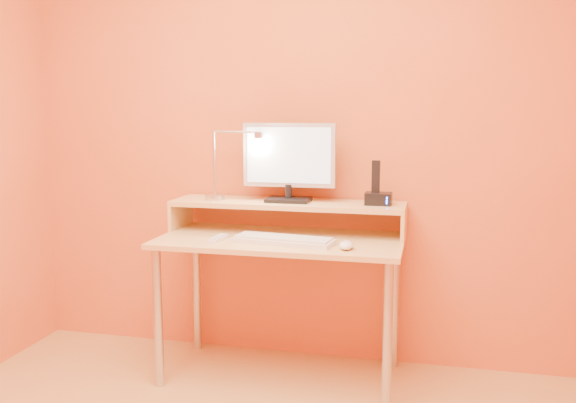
% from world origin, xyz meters
% --- Properties ---
extents(wall_back, '(3.00, 0.04, 2.50)m').
position_xyz_m(wall_back, '(0.00, 1.50, 1.25)').
color(wall_back, '#D15F21').
rests_on(wall_back, floor).
extents(desk_leg_fl, '(0.04, 0.04, 0.69)m').
position_xyz_m(desk_leg_fl, '(-0.55, 0.93, 0.35)').
color(desk_leg_fl, '#BCBDC1').
rests_on(desk_leg_fl, floor).
extents(desk_leg_fr, '(0.04, 0.04, 0.69)m').
position_xyz_m(desk_leg_fr, '(0.55, 0.93, 0.35)').
color(desk_leg_fr, '#BCBDC1').
rests_on(desk_leg_fr, floor).
extents(desk_leg_bl, '(0.04, 0.04, 0.69)m').
position_xyz_m(desk_leg_bl, '(-0.55, 1.43, 0.35)').
color(desk_leg_bl, '#BCBDC1').
rests_on(desk_leg_bl, floor).
extents(desk_leg_br, '(0.04, 0.04, 0.69)m').
position_xyz_m(desk_leg_br, '(0.55, 1.43, 0.35)').
color(desk_leg_br, '#BCBDC1').
rests_on(desk_leg_br, floor).
extents(desk_lower, '(1.20, 0.60, 0.02)m').
position_xyz_m(desk_lower, '(0.00, 1.18, 0.71)').
color(desk_lower, '#E1B07B').
rests_on(desk_lower, floor).
extents(shelf_riser_left, '(0.02, 0.30, 0.14)m').
position_xyz_m(shelf_riser_left, '(-0.59, 1.33, 0.79)').
color(shelf_riser_left, '#E1B07B').
rests_on(shelf_riser_left, desk_lower).
extents(shelf_riser_right, '(0.02, 0.30, 0.14)m').
position_xyz_m(shelf_riser_right, '(0.59, 1.33, 0.79)').
color(shelf_riser_right, '#E1B07B').
rests_on(shelf_riser_right, desk_lower).
extents(desk_shelf, '(1.20, 0.30, 0.02)m').
position_xyz_m(desk_shelf, '(0.00, 1.33, 0.87)').
color(desk_shelf, '#E1B07B').
rests_on(desk_shelf, desk_lower).
extents(monitor_foot, '(0.22, 0.16, 0.02)m').
position_xyz_m(monitor_foot, '(0.01, 1.33, 0.89)').
color(monitor_foot, black).
rests_on(monitor_foot, desk_shelf).
extents(monitor_neck, '(0.04, 0.04, 0.07)m').
position_xyz_m(monitor_neck, '(0.01, 1.33, 0.93)').
color(monitor_neck, black).
rests_on(monitor_neck, monitor_foot).
extents(monitor_panel, '(0.48, 0.04, 0.32)m').
position_xyz_m(monitor_panel, '(0.01, 1.34, 1.12)').
color(monitor_panel, '#B8B8C1').
rests_on(monitor_panel, monitor_neck).
extents(monitor_back, '(0.43, 0.02, 0.28)m').
position_xyz_m(monitor_back, '(0.01, 1.36, 1.12)').
color(monitor_back, black).
rests_on(monitor_back, monitor_panel).
extents(monitor_screen, '(0.43, 0.01, 0.28)m').
position_xyz_m(monitor_screen, '(0.01, 1.32, 1.12)').
color(monitor_screen, silver).
rests_on(monitor_screen, monitor_panel).
extents(lamp_base, '(0.10, 0.10, 0.02)m').
position_xyz_m(lamp_base, '(-0.38, 1.30, 0.89)').
color(lamp_base, '#BCBDC1').
rests_on(lamp_base, desk_shelf).
extents(lamp_post, '(0.01, 0.01, 0.33)m').
position_xyz_m(lamp_post, '(-0.38, 1.30, 1.07)').
color(lamp_post, '#BCBDC1').
rests_on(lamp_post, lamp_base).
extents(lamp_arm, '(0.24, 0.01, 0.01)m').
position_xyz_m(lamp_arm, '(-0.26, 1.30, 1.24)').
color(lamp_arm, '#BCBDC1').
rests_on(lamp_arm, lamp_post).
extents(lamp_head, '(0.04, 0.04, 0.03)m').
position_xyz_m(lamp_head, '(-0.14, 1.30, 1.22)').
color(lamp_head, '#BCBDC1').
rests_on(lamp_head, lamp_arm).
extents(lamp_bulb, '(0.03, 0.03, 0.00)m').
position_xyz_m(lamp_bulb, '(-0.14, 1.30, 1.20)').
color(lamp_bulb, '#FFEAC6').
rests_on(lamp_bulb, lamp_head).
extents(phone_dock, '(0.13, 0.10, 0.06)m').
position_xyz_m(phone_dock, '(0.46, 1.33, 0.91)').
color(phone_dock, black).
rests_on(phone_dock, desk_shelf).
extents(phone_handset, '(0.04, 0.03, 0.16)m').
position_xyz_m(phone_handset, '(0.45, 1.33, 1.02)').
color(phone_handset, black).
rests_on(phone_handset, phone_dock).
extents(phone_led, '(0.01, 0.00, 0.04)m').
position_xyz_m(phone_led, '(0.51, 1.28, 0.91)').
color(phone_led, '#134CFF').
rests_on(phone_led, phone_dock).
extents(keyboard, '(0.50, 0.21, 0.02)m').
position_xyz_m(keyboard, '(0.04, 1.07, 0.73)').
color(keyboard, silver).
rests_on(keyboard, desk_lower).
extents(mouse, '(0.07, 0.12, 0.04)m').
position_xyz_m(mouse, '(0.35, 1.01, 0.74)').
color(mouse, white).
rests_on(mouse, desk_lower).
extents(remote_control, '(0.06, 0.16, 0.02)m').
position_xyz_m(remote_control, '(-0.28, 1.04, 0.73)').
color(remote_control, silver).
rests_on(remote_control, desk_lower).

